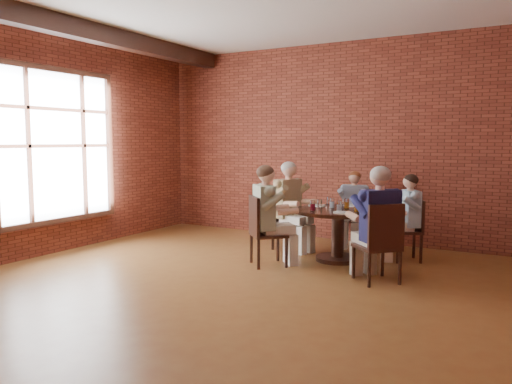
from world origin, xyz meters
The scene contains 29 objects.
floor centered at (0.00, 0.00, 0.00)m, with size 7.00×7.00×0.00m, color brown.
wall_back centered at (0.00, 3.50, 1.70)m, with size 7.00×7.00×0.00m, color brown.
wall_left centered at (-3.25, 0.00, 1.70)m, with size 7.00×7.00×0.00m, color brown.
ceiling_beam centered at (-2.45, 0.00, 3.27)m, with size 0.22×6.90×0.26m, color #331911.
window centered at (-3.18, 0.40, 1.65)m, with size 0.10×2.16×2.36m.
dining_table centered at (0.75, 2.00, 0.53)m, with size 1.25×1.25×0.75m.
chair_a centered at (1.68, 2.52, 0.49)m, with size 0.53×0.53×0.89m.
diner_a centered at (1.61, 2.48, 0.63)m, with size 0.48×0.59×1.25m, color teal, non-canonical shape.
chair_b centered at (0.62, 3.13, 0.48)m, with size 0.42×0.42×0.88m.
diner_b centered at (0.63, 3.06, 0.62)m, with size 0.47×0.58×1.23m, color gray, non-canonical shape.
chair_c centered at (-0.24, 2.34, 0.52)m, with size 0.58×0.58×0.97m.
diner_c centered at (-0.15, 2.31, 0.70)m, with size 0.57×0.70×1.40m, color brown, non-canonical shape.
chair_d centered at (-0.07, 1.21, 0.52)m, with size 0.64×0.64×0.97m.
diner_d centered at (0.00, 1.28, 0.70)m, with size 0.56×0.69×1.39m, color gray, non-canonical shape.
chair_e centered at (1.61, 1.13, 0.53)m, with size 0.66×0.66×0.98m.
diner_e centered at (1.54, 1.20, 0.71)m, with size 0.58×0.71×1.42m, color #191947, non-canonical shape.
plate_a centered at (1.18, 2.14, 0.76)m, with size 0.26×0.26×0.01m, color white.
plate_b centered at (0.81, 2.44, 0.76)m, with size 0.26×0.26×0.01m, color white.
plate_c centered at (0.34, 2.20, 0.76)m, with size 0.26×0.26×0.01m, color white.
plate_d centered at (0.94, 1.65, 0.76)m, with size 0.26×0.26×0.01m, color white.
glass_a centered at (1.03, 1.96, 0.82)m, with size 0.07×0.07×0.14m, color white.
glass_b centered at (0.82, 2.17, 0.82)m, with size 0.07×0.07×0.14m, color white.
glass_c centered at (0.50, 2.27, 0.82)m, with size 0.07×0.07×0.14m, color white.
glass_d centered at (0.61, 2.11, 0.82)m, with size 0.07×0.07×0.14m, color white.
glass_e centered at (0.51, 1.89, 0.82)m, with size 0.07×0.07×0.14m, color white.
glass_f centered at (0.47, 1.72, 0.82)m, with size 0.07×0.07×0.14m, color white.
glass_g centered at (0.82, 1.85, 0.82)m, with size 0.07×0.07×0.14m, color white.
glass_h centered at (1.06, 1.90, 0.82)m, with size 0.07×0.07×0.14m, color white.
smartphone centered at (1.18, 1.70, 0.75)m, with size 0.07×0.15×0.01m, color black.
Camera 1 is at (3.19, -4.75, 1.72)m, focal length 35.00 mm.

